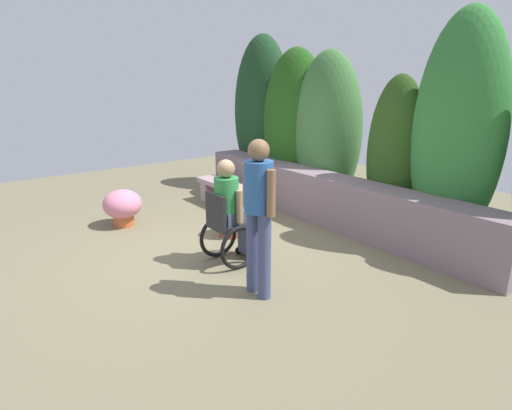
% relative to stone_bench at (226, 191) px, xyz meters
% --- Properties ---
extents(ground_plane, '(12.54, 12.54, 0.00)m').
position_rel_stone_bench_xyz_m(ground_plane, '(1.72, -1.23, -0.29)').
color(ground_plane, '#71694F').
extents(stone_retaining_wall, '(5.80, 0.51, 0.79)m').
position_rel_stone_bench_xyz_m(stone_retaining_wall, '(1.72, 0.79, 0.10)').
color(stone_retaining_wall, slate).
rests_on(stone_retaining_wall, ground).
extents(hedge_backdrop, '(6.71, 1.06, 3.12)m').
position_rel_stone_bench_xyz_m(hedge_backdrop, '(1.37, 1.45, 1.15)').
color(hedge_backdrop, '#1B3F21').
rests_on(hedge_backdrop, ground).
extents(stone_bench, '(1.45, 0.37, 0.44)m').
position_rel_stone_bench_xyz_m(stone_bench, '(0.00, 0.00, 0.00)').
color(stone_bench, '#A28B8E').
rests_on(stone_bench, ground).
extents(person_in_wheelchair, '(0.53, 0.66, 1.33)m').
position_rel_stone_bench_xyz_m(person_in_wheelchair, '(2.06, -1.29, 0.33)').
color(person_in_wheelchair, black).
rests_on(person_in_wheelchair, ground).
extents(person_standing_companion, '(0.49, 0.30, 1.69)m').
position_rel_stone_bench_xyz_m(person_standing_companion, '(2.94, -1.54, 0.69)').
color(person_standing_companion, '#3F476E').
rests_on(person_standing_companion, ground).
extents(flower_pot_purple_near, '(0.60, 0.60, 0.58)m').
position_rel_stone_bench_xyz_m(flower_pot_purple_near, '(-0.13, -1.86, 0.03)').
color(flower_pot_purple_near, '#C05B31').
rests_on(flower_pot_purple_near, ground).
extents(flower_pot_terracotta_by_wall, '(0.46, 0.46, 0.55)m').
position_rel_stone_bench_xyz_m(flower_pot_terracotta_by_wall, '(1.28, -0.75, -0.01)').
color(flower_pot_terracotta_by_wall, brown).
rests_on(flower_pot_terracotta_by_wall, ground).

